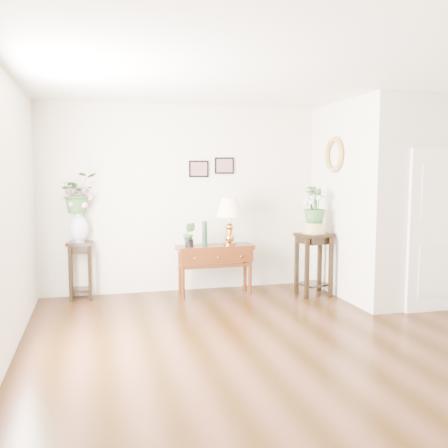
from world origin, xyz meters
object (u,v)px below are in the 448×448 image
object	(u,v)px
plant_stand_b	(313,264)
console_table	(215,270)
table_lamp	(230,221)
plant_stand_a	(80,270)

from	to	relation	value
plant_stand_b	console_table	bearing A→B (deg)	166.55
table_lamp	plant_stand_b	bearing A→B (deg)	-15.83
console_table	plant_stand_a	size ratio (longest dim) A/B	1.35
plant_stand_a	plant_stand_b	bearing A→B (deg)	-10.54
table_lamp	plant_stand_a	distance (m)	2.25
console_table	plant_stand_b	distance (m)	1.45
console_table	plant_stand_b	xyz separation A→B (m)	(1.41, -0.34, 0.09)
console_table	plant_stand_a	xyz separation A→B (m)	(-1.90, 0.28, 0.04)
console_table	table_lamp	size ratio (longest dim) A/B	1.58
table_lamp	plant_stand_b	world-z (taller)	table_lamp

